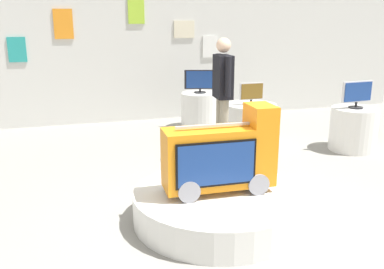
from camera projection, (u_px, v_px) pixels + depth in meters
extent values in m
plane|color=gray|center=(245.00, 228.00, 4.17)|extent=(30.00, 30.00, 0.00)
cube|color=silver|center=(147.00, 42.00, 8.31)|extent=(11.61, 0.10, 3.12)
cube|color=white|center=(210.00, 47.00, 8.65)|extent=(0.32, 0.02, 0.44)
cube|color=beige|center=(184.00, 29.00, 8.40)|extent=(0.42, 0.02, 0.34)
cube|color=teal|center=(17.00, 50.00, 7.61)|extent=(0.31, 0.02, 0.45)
cube|color=orange|center=(63.00, 24.00, 7.73)|extent=(0.34, 0.02, 0.54)
cube|color=#9ECC33|center=(136.00, 10.00, 8.04)|extent=(0.31, 0.02, 0.50)
cylinder|color=silver|center=(218.00, 205.00, 4.30)|extent=(1.73, 1.73, 0.32)
cylinder|color=gray|center=(184.00, 185.00, 4.14)|extent=(0.23, 0.42, 0.22)
cylinder|color=gray|center=(251.00, 178.00, 4.32)|extent=(0.23, 0.42, 0.22)
cube|color=orange|center=(219.00, 157.00, 4.16)|extent=(1.12, 0.40, 0.60)
cube|color=orange|center=(261.00, 115.00, 4.16)|extent=(0.26, 0.38, 0.21)
cube|color=black|center=(216.00, 164.00, 3.96)|extent=(0.79, 0.04, 0.44)
cube|color=navy|center=(216.00, 164.00, 3.96)|extent=(0.75, 0.05, 0.40)
cube|color=#B2B2B7|center=(219.00, 125.00, 4.07)|extent=(0.88, 0.06, 0.02)
cylinder|color=silver|center=(200.00, 110.00, 7.92)|extent=(0.71, 0.71, 0.67)
cylinder|color=black|center=(200.00, 92.00, 7.83)|extent=(0.22, 0.22, 0.02)
cylinder|color=black|center=(200.00, 90.00, 7.82)|extent=(0.04, 0.04, 0.05)
cube|color=black|center=(200.00, 79.00, 7.76)|extent=(0.57, 0.20, 0.35)
cube|color=navy|center=(201.00, 80.00, 7.75)|extent=(0.52, 0.16, 0.32)
cylinder|color=silver|center=(250.00, 124.00, 6.88)|extent=(0.83, 0.83, 0.67)
cylinder|color=black|center=(251.00, 104.00, 6.78)|extent=(0.18, 0.18, 0.02)
cylinder|color=black|center=(251.00, 101.00, 6.77)|extent=(0.04, 0.04, 0.06)
cube|color=silver|center=(251.00, 91.00, 6.73)|extent=(0.40, 0.04, 0.27)
cube|color=brown|center=(252.00, 91.00, 6.71)|extent=(0.37, 0.01, 0.24)
cylinder|color=silver|center=(353.00, 129.00, 6.58)|extent=(0.72, 0.72, 0.67)
cylinder|color=black|center=(356.00, 107.00, 6.49)|extent=(0.22, 0.22, 0.02)
cylinder|color=black|center=(356.00, 104.00, 6.48)|extent=(0.04, 0.04, 0.08)
cube|color=silver|center=(357.00, 92.00, 6.42)|extent=(0.55, 0.07, 0.32)
cube|color=navy|center=(358.00, 92.00, 6.40)|extent=(0.50, 0.05, 0.29)
cylinder|color=gray|center=(224.00, 133.00, 5.84)|extent=(0.12, 0.12, 0.95)
cylinder|color=gray|center=(220.00, 129.00, 6.03)|extent=(0.12, 0.12, 0.95)
cube|color=black|center=(223.00, 77.00, 5.73)|extent=(0.23, 0.39, 0.58)
sphere|color=beige|center=(224.00, 45.00, 5.62)|extent=(0.20, 0.20, 0.20)
cylinder|color=black|center=(228.00, 77.00, 5.49)|extent=(0.08, 0.08, 0.53)
cylinder|color=black|center=(218.00, 72.00, 5.95)|extent=(0.08, 0.08, 0.53)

